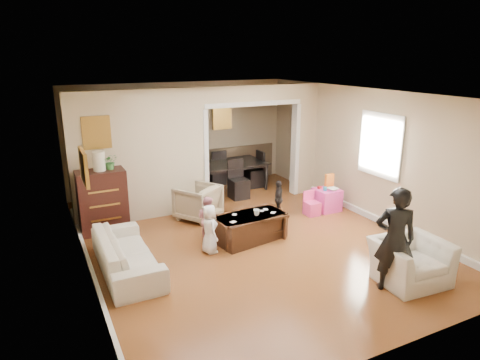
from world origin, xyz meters
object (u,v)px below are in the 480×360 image
armchair_back (198,202)px  armchair_front (410,261)px  coffee_table (250,227)px  coffee_cup (257,212)px  dresser (103,201)px  child_kneel_a (209,229)px  play_table (327,200)px  table_lamp (99,161)px  cyan_cup (325,189)px  adult_person (395,239)px  dining_table (227,177)px  child_kneel_b (208,219)px  child_toddler (279,199)px  sofa (127,253)px

armchair_back → armchair_front: bearing=84.4°
coffee_table → coffee_cup: coffee_cup is taller
dresser → coffee_cup: dresser is taller
armchair_back → child_kneel_a: 1.58m
coffee_cup → play_table: 2.21m
table_lamp → cyan_cup: (4.37, -1.00, -0.86)m
armchair_back → coffee_cup: size_ratio=7.07×
table_lamp → coffee_cup: 3.01m
coffee_cup → child_kneel_a: 0.96m
coffee_table → adult_person: bearing=-66.9°
dresser → table_lamp: bearing=0.0°
play_table → cyan_cup: bearing=-153.4°
dresser → play_table: (4.47, -0.95, -0.36)m
armchair_back → play_table: (2.65, -0.77, -0.12)m
armchair_front → dresser: (-3.70, 3.92, 0.27)m
cyan_cup → child_kneel_a: (-2.93, -0.72, -0.09)m
armchair_front → play_table: (0.77, 2.97, -0.09)m
play_table → dining_table: (-1.34, 2.19, 0.11)m
table_lamp → child_kneel_b: size_ratio=0.43×
armchair_front → child_kneel_b: (-2.11, 2.65, 0.10)m
child_kneel_b → child_toddler: 1.81m
coffee_cup → dresser: bearing=145.8°
sofa → play_table: 4.49m
armchair_back → child_kneel_b: size_ratio=0.93×
table_lamp → child_toddler: size_ratio=0.46×
table_lamp → cyan_cup: 4.57m
armchair_back → child_kneel_b: child_kneel_b is taller
armchair_front → table_lamp: bearing=137.8°
dresser → coffee_table: 2.80m
dining_table → sofa: bearing=-138.2°
child_kneel_b → adult_person: bearing=-177.5°
coffee_cup → dining_table: bearing=75.5°
armchair_back → dining_table: armchair_back is taller
armchair_front → coffee_table: bearing=125.5°
dining_table → child_toddler: (0.21, -2.07, 0.05)m
armchair_back → dresser: (-1.82, 0.19, 0.24)m
table_lamp → play_table: bearing=-12.0°
armchair_back → adult_person: (1.49, -3.77, 0.41)m
play_table → adult_person: bearing=-111.2°
adult_person → child_toddler: bearing=-58.8°
dining_table → child_toddler: size_ratio=2.49×
armchair_front → child_toddler: size_ratio=1.26×
dining_table → child_kneel_a: 3.41m
armchair_front → play_table: bearing=80.0°
child_toddler → coffee_table: bearing=-14.6°
armchair_back → armchair_front: 4.19m
coffee_table → cyan_cup: (2.08, 0.57, 0.27)m
dining_table → adult_person: bearing=-90.3°
child_kneel_a → table_lamp: bearing=39.7°
armchair_front → cyan_cup: 3.01m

